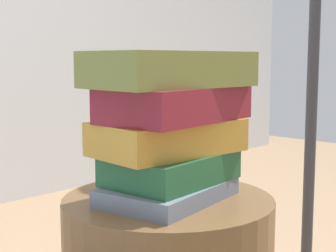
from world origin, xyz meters
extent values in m
cube|color=slate|center=(-0.01, -0.01, 0.57)|extent=(0.26, 0.19, 0.03)
cube|color=#1E512D|center=(0.00, -0.01, 0.61)|extent=(0.23, 0.17, 0.05)
cube|color=#B7842D|center=(0.00, 0.00, 0.66)|extent=(0.27, 0.18, 0.06)
cube|color=maroon|center=(0.01, -0.01, 0.72)|extent=(0.28, 0.17, 0.06)
cube|color=olive|center=(0.00, -0.01, 0.78)|extent=(0.30, 0.17, 0.06)
cylinder|color=#333338|center=(0.59, 0.03, 0.72)|extent=(0.03, 0.03, 1.22)
camera|label=1|loc=(-0.66, -0.61, 0.80)|focal=55.02mm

